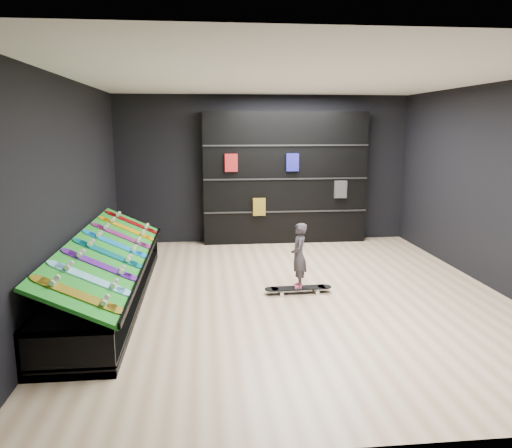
{
  "coord_description": "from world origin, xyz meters",
  "views": [
    {
      "loc": [
        -1.23,
        -6.75,
        2.37
      ],
      "look_at": [
        -0.5,
        0.2,
        1.0
      ],
      "focal_mm": 35.0,
      "sensor_mm": 36.0,
      "label": 1
    }
  ],
  "objects": [
    {
      "name": "display_board_1",
      "position": [
        -2.49,
        -1.36,
        0.74
      ],
      "size": [
        0.93,
        0.22,
        0.5
      ],
      "primitive_type": null,
      "rotation": [
        0.0,
        0.44,
        0.0
      ],
      "color": "#0CB2E5",
      "rests_on": "turf_ramp"
    },
    {
      "name": "child",
      "position": [
        0.1,
        0.03,
        0.37
      ],
      "size": [
        0.19,
        0.24,
        0.57
      ],
      "primitive_type": "imported",
      "rotation": [
        0.0,
        0.0,
        -1.75
      ],
      "color": "black",
      "rests_on": "floor_skateboard"
    },
    {
      "name": "wall_back",
      "position": [
        0.0,
        3.5,
        1.5
      ],
      "size": [
        6.0,
        0.02,
        3.0
      ],
      "primitive_type": "cube",
      "color": "black",
      "rests_on": "ground"
    },
    {
      "name": "wall_right",
      "position": [
        3.0,
        0.0,
        1.5
      ],
      "size": [
        0.02,
        7.0,
        3.0
      ],
      "primitive_type": "cube",
      "color": "black",
      "rests_on": "ground"
    },
    {
      "name": "turf_ramp",
      "position": [
        -2.5,
        0.0,
        0.71
      ],
      "size": [
        0.92,
        4.5,
        0.46
      ],
      "primitive_type": "cube",
      "rotation": [
        0.0,
        0.44,
        0.0
      ],
      "color": "#116D15",
      "rests_on": "display_rack"
    },
    {
      "name": "floor_skateboard",
      "position": [
        0.1,
        0.03,
        0.05
      ],
      "size": [
        0.99,
        0.26,
        0.09
      ],
      "primitive_type": null,
      "rotation": [
        0.0,
        0.0,
        0.04
      ],
      "color": "black",
      "rests_on": "ground"
    },
    {
      "name": "display_board_4",
      "position": [
        -2.49,
        0.27,
        0.74
      ],
      "size": [
        0.93,
        0.22,
        0.5
      ],
      "primitive_type": null,
      "rotation": [
        0.0,
        0.44,
        0.0
      ],
      "color": "blue",
      "rests_on": "turf_ramp"
    },
    {
      "name": "display_board_5",
      "position": [
        -2.49,
        0.81,
        0.74
      ],
      "size": [
        0.93,
        0.22,
        0.5
      ],
      "primitive_type": null,
      "rotation": [
        0.0,
        0.44,
        0.0
      ],
      "color": "#2626BF",
      "rests_on": "turf_ramp"
    },
    {
      "name": "display_board_2",
      "position": [
        -2.49,
        -0.81,
        0.74
      ],
      "size": [
        0.93,
        0.22,
        0.5
      ],
      "primitive_type": null,
      "rotation": [
        0.0,
        0.44,
        0.0
      ],
      "color": "purple",
      "rests_on": "turf_ramp"
    },
    {
      "name": "floor",
      "position": [
        0.0,
        0.0,
        0.0
      ],
      "size": [
        6.0,
        7.0,
        0.01
      ],
      "primitive_type": "cube",
      "color": "#CDB18A",
      "rests_on": "ground"
    },
    {
      "name": "display_board_6",
      "position": [
        -2.49,
        1.36,
        0.74
      ],
      "size": [
        0.93,
        0.22,
        0.5
      ],
      "primitive_type": null,
      "rotation": [
        0.0,
        0.44,
        0.0
      ],
      "color": "yellow",
      "rests_on": "turf_ramp"
    },
    {
      "name": "display_board_3",
      "position": [
        -2.49,
        -0.27,
        0.74
      ],
      "size": [
        0.93,
        0.22,
        0.5
      ],
      "primitive_type": null,
      "rotation": [
        0.0,
        0.44,
        0.0
      ],
      "color": "#0C8C99",
      "rests_on": "turf_ramp"
    },
    {
      "name": "back_shelving",
      "position": [
        0.42,
        3.32,
        1.33
      ],
      "size": [
        3.33,
        0.39,
        2.67
      ],
      "primitive_type": "cube",
      "color": "black",
      "rests_on": "ground"
    },
    {
      "name": "display_board_0",
      "position": [
        -2.49,
        -1.9,
        0.74
      ],
      "size": [
        0.93,
        0.22,
        0.5
      ],
      "primitive_type": null,
      "rotation": [
        0.0,
        0.44,
        0.0
      ],
      "color": "yellow",
      "rests_on": "turf_ramp"
    },
    {
      "name": "display_board_7",
      "position": [
        -2.49,
        1.9,
        0.74
      ],
      "size": [
        0.93,
        0.22,
        0.5
      ],
      "primitive_type": null,
      "rotation": [
        0.0,
        0.44,
        0.0
      ],
      "color": "red",
      "rests_on": "turf_ramp"
    },
    {
      "name": "wall_left",
      "position": [
        -3.0,
        0.0,
        1.5
      ],
      "size": [
        0.02,
        7.0,
        3.0
      ],
      "primitive_type": "cube",
      "color": "black",
      "rests_on": "ground"
    },
    {
      "name": "wall_front",
      "position": [
        0.0,
        -3.5,
        1.5
      ],
      "size": [
        6.0,
        0.02,
        3.0
      ],
      "primitive_type": "cube",
      "color": "black",
      "rests_on": "ground"
    },
    {
      "name": "ceiling",
      "position": [
        0.0,
        0.0,
        3.0
      ],
      "size": [
        6.0,
        7.0,
        0.01
      ],
      "primitive_type": "cube",
      "color": "white",
      "rests_on": "ground"
    },
    {
      "name": "display_rack",
      "position": [
        -2.55,
        0.0,
        0.25
      ],
      "size": [
        0.9,
        4.5,
        0.5
      ],
      "primitive_type": null,
      "color": "black",
      "rests_on": "ground"
    }
  ]
}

